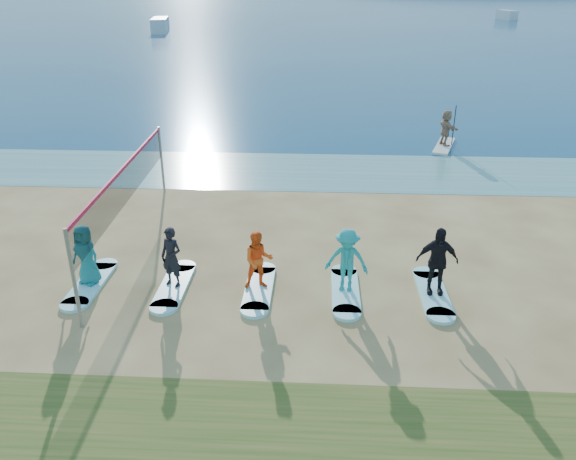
# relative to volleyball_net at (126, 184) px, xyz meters

# --- Properties ---
(ground) EXTENTS (600.00, 600.00, 0.00)m
(ground) POSITION_rel_volleyball_net_xyz_m (6.01, -3.20, -1.90)
(ground) COLOR tan
(ground) RESTS_ON ground
(shallow_water) EXTENTS (600.00, 600.00, 0.00)m
(shallow_water) POSITION_rel_volleyball_net_xyz_m (6.01, 7.30, -1.90)
(shallow_water) COLOR teal
(shallow_water) RESTS_ON ground
(ocean) EXTENTS (600.00, 600.00, 0.00)m
(ocean) POSITION_rel_volleyball_net_xyz_m (6.01, 156.80, -1.90)
(ocean) COLOR navy
(ocean) RESTS_ON ground
(volleyball_net) EXTENTS (0.49, 9.08, 2.50)m
(volleyball_net) POSITION_rel_volleyball_net_xyz_m (0.00, 0.00, 0.00)
(volleyball_net) COLOR gray
(volleyball_net) RESTS_ON ground
(paddleboard) EXTENTS (1.61, 3.07, 0.12)m
(paddleboard) POSITION_rel_volleyball_net_xyz_m (11.59, 11.33, -1.84)
(paddleboard) COLOR silver
(paddleboard) RESTS_ON ground
(paddleboarder) EXTENTS (0.88, 1.61, 1.66)m
(paddleboarder) POSITION_rel_volleyball_net_xyz_m (11.59, 11.33, -0.96)
(paddleboarder) COLOR tan
(paddleboarder) RESTS_ON paddleboard
(boat_offshore_a) EXTENTS (3.77, 8.84, 2.00)m
(boat_offshore_a) POSITION_rel_volleyball_net_xyz_m (-18.56, 72.76, -1.90)
(boat_offshore_a) COLOR silver
(boat_offshore_a) RESTS_ON ground
(boat_offshore_b) EXTENTS (2.86, 5.75, 1.72)m
(boat_offshore_b) POSITION_rel_volleyball_net_xyz_m (41.50, 103.47, -1.90)
(boat_offshore_b) COLOR silver
(boat_offshore_b) RESTS_ON ground
(surfboard_0) EXTENTS (0.70, 2.20, 0.09)m
(surfboard_0) POSITION_rel_volleyball_net_xyz_m (-0.33, -2.59, -1.86)
(surfboard_0) COLOR #A4F5FF
(surfboard_0) RESTS_ON ground
(student_0) EXTENTS (0.92, 0.76, 1.61)m
(student_0) POSITION_rel_volleyball_net_xyz_m (-0.33, -2.59, -1.01)
(student_0) COLOR #1A7A82
(student_0) RESTS_ON surfboard_0
(surfboard_1) EXTENTS (0.70, 2.20, 0.09)m
(surfboard_1) POSITION_rel_volleyball_net_xyz_m (1.90, -2.59, -1.86)
(surfboard_1) COLOR #A4F5FF
(surfboard_1) RESTS_ON ground
(student_1) EXTENTS (0.69, 0.58, 1.60)m
(student_1) POSITION_rel_volleyball_net_xyz_m (1.90, -2.59, -1.01)
(student_1) COLOR black
(student_1) RESTS_ON surfboard_1
(surfboard_2) EXTENTS (0.70, 2.20, 0.09)m
(surfboard_2) POSITION_rel_volleyball_net_xyz_m (4.14, -2.59, -1.86)
(surfboard_2) COLOR #A4F5FF
(surfboard_2) RESTS_ON ground
(student_2) EXTENTS (0.85, 0.72, 1.55)m
(student_2) POSITION_rel_volleyball_net_xyz_m (4.14, -2.59, -1.04)
(student_2) COLOR #FE5C1A
(student_2) RESTS_ON surfboard_2
(surfboard_3) EXTENTS (0.70, 2.20, 0.09)m
(surfboard_3) POSITION_rel_volleyball_net_xyz_m (6.37, -2.59, -1.86)
(surfboard_3) COLOR #A4F5FF
(surfboard_3) RESTS_ON ground
(student_3) EXTENTS (1.18, 0.81, 1.68)m
(student_3) POSITION_rel_volleyball_net_xyz_m (6.37, -2.59, -0.97)
(student_3) COLOR teal
(student_3) RESTS_ON surfboard_3
(surfboard_4) EXTENTS (0.70, 2.20, 0.09)m
(surfboard_4) POSITION_rel_volleyball_net_xyz_m (8.60, -2.59, -1.86)
(surfboard_4) COLOR #A4F5FF
(surfboard_4) RESTS_ON ground
(student_4) EXTENTS (1.05, 0.45, 1.78)m
(student_4) POSITION_rel_volleyball_net_xyz_m (8.60, -2.59, -0.92)
(student_4) COLOR black
(student_4) RESTS_ON surfboard_4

